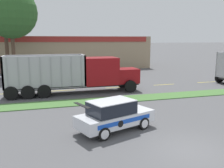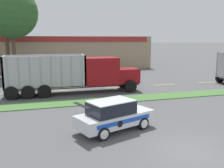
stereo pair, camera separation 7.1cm
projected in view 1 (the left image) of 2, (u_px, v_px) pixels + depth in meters
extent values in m
plane|color=#515154|center=(188.00, 150.00, 11.03)|extent=(600.00, 600.00, 0.00)
cube|color=#477538|center=(119.00, 99.00, 20.21)|extent=(120.00, 2.11, 0.06)
cube|color=yellow|center=(2.00, 94.00, 22.32)|extent=(2.40, 0.14, 0.01)
cube|color=yellow|center=(63.00, 90.00, 23.85)|extent=(2.40, 0.14, 0.01)
cube|color=yellow|center=(116.00, 87.00, 25.38)|extent=(2.40, 0.14, 0.01)
cube|color=yellow|center=(164.00, 85.00, 26.91)|extent=(2.40, 0.14, 0.01)
cube|color=yellow|center=(206.00, 82.00, 28.44)|extent=(2.40, 0.14, 0.01)
cube|color=black|center=(75.00, 86.00, 22.61)|extent=(11.90, 1.32, 0.18)
cube|color=maroon|center=(126.00, 75.00, 23.87)|extent=(2.09, 1.96, 1.35)
cube|color=#B7B7BC|center=(137.00, 75.00, 24.17)|extent=(0.06, 1.68, 1.15)
cube|color=maroon|center=(100.00, 71.00, 23.04)|extent=(3.05, 2.40, 2.45)
cube|color=black|center=(116.00, 66.00, 23.40)|extent=(0.04, 2.04, 1.10)
cylinder|color=silver|center=(84.00, 66.00, 21.74)|extent=(0.14, 0.14, 1.22)
cube|color=#ADADB2|center=(46.00, 86.00, 21.86)|extent=(6.76, 2.40, 0.12)
cube|color=#ADADB2|center=(83.00, 69.00, 22.56)|extent=(0.16, 2.40, 2.69)
cube|color=#ADADB2|center=(4.00, 72.00, 20.69)|extent=(0.16, 2.40, 2.69)
cube|color=#ADADB2|center=(46.00, 72.00, 20.57)|extent=(6.76, 0.16, 2.69)
cube|color=#ADADB2|center=(45.00, 69.00, 22.68)|extent=(6.76, 0.16, 2.69)
cube|color=#99999E|center=(7.00, 74.00, 19.64)|extent=(0.10, 0.04, 2.55)
cube|color=#99999E|center=(18.00, 73.00, 19.87)|extent=(0.10, 0.04, 2.55)
cube|color=#99999E|center=(30.00, 73.00, 20.11)|extent=(0.10, 0.04, 2.55)
cube|color=#99999E|center=(40.00, 73.00, 20.35)|extent=(0.10, 0.04, 2.55)
cube|color=#99999E|center=(51.00, 72.00, 20.59)|extent=(0.10, 0.04, 2.55)
cube|color=#99999E|center=(61.00, 72.00, 20.83)|extent=(0.10, 0.04, 2.55)
cube|color=#99999E|center=(72.00, 72.00, 21.07)|extent=(0.10, 0.04, 2.55)
cube|color=#99999E|center=(81.00, 71.00, 21.31)|extent=(0.10, 0.04, 2.55)
cylinder|color=black|center=(130.00, 86.00, 22.91)|extent=(1.12, 0.30, 1.12)
cylinder|color=black|center=(122.00, 82.00, 25.13)|extent=(1.12, 0.30, 1.12)
cylinder|color=black|center=(11.00, 93.00, 20.00)|extent=(1.12, 0.30, 1.12)
cylinder|color=black|center=(13.00, 88.00, 22.23)|extent=(1.12, 0.30, 1.12)
cylinder|color=black|center=(28.00, 92.00, 20.37)|extent=(1.12, 0.30, 1.12)
cylinder|color=black|center=(29.00, 87.00, 22.59)|extent=(1.12, 0.30, 1.12)
cylinder|color=black|center=(44.00, 91.00, 20.74)|extent=(1.12, 0.30, 1.12)
cylinder|color=black|center=(43.00, 86.00, 22.96)|extent=(1.12, 0.30, 1.12)
cylinder|color=black|center=(219.00, 78.00, 28.18)|extent=(1.06, 0.30, 1.06)
cube|color=silver|center=(115.00, 118.00, 13.39)|extent=(4.56, 3.02, 0.63)
cube|color=black|center=(112.00, 107.00, 13.13)|extent=(2.69, 2.19, 0.67)
cube|color=silver|center=(112.00, 101.00, 13.06)|extent=(2.69, 2.19, 0.04)
cube|color=black|center=(82.00, 105.00, 12.03)|extent=(0.64, 1.36, 0.03)
cube|color=blue|center=(126.00, 122.00, 12.69)|extent=(3.19, 1.14, 0.22)
cylinder|color=black|center=(121.00, 124.00, 12.52)|extent=(0.33, 0.12, 0.35)
cylinder|color=black|center=(144.00, 123.00, 13.56)|extent=(0.69, 0.41, 0.66)
cylinder|color=silver|center=(145.00, 124.00, 13.47)|extent=(0.44, 0.17, 0.46)
cylinder|color=black|center=(125.00, 116.00, 14.85)|extent=(0.69, 0.41, 0.66)
cylinder|color=silver|center=(124.00, 116.00, 14.94)|extent=(0.44, 0.17, 0.46)
cylinder|color=black|center=(104.00, 134.00, 12.04)|extent=(0.69, 0.41, 0.66)
cylinder|color=silver|center=(105.00, 135.00, 11.95)|extent=(0.44, 0.17, 0.46)
cylinder|color=black|center=(87.00, 125.00, 13.33)|extent=(0.69, 0.41, 0.66)
cylinder|color=silver|center=(86.00, 124.00, 13.42)|extent=(0.44, 0.17, 0.46)
cube|color=#9E896B|center=(43.00, 52.00, 42.63)|extent=(34.39, 12.00, 5.28)
cube|color=maroon|center=(44.00, 39.00, 36.54)|extent=(32.67, 0.10, 0.80)
cylinder|color=brown|center=(13.00, 52.00, 32.32)|extent=(0.49, 0.49, 6.36)
sphere|color=#2D5B28|center=(11.00, 12.00, 31.43)|extent=(6.59, 6.59, 6.59)
cylinder|color=brown|center=(7.00, 47.00, 33.39)|extent=(0.50, 0.50, 7.54)
sphere|color=#2D5B28|center=(4.00, 9.00, 32.51)|extent=(4.29, 4.29, 4.29)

